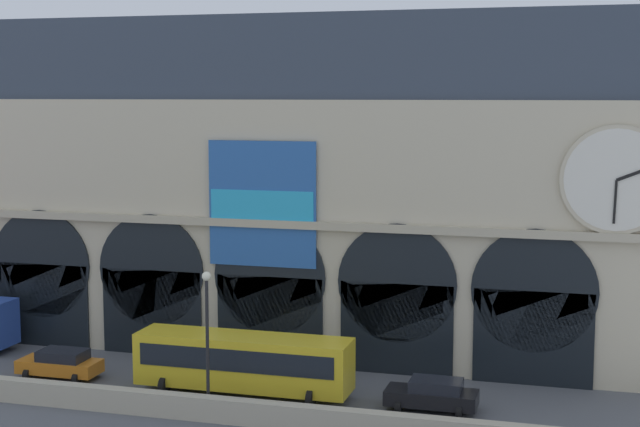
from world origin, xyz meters
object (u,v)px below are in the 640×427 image
(car_midwest, at_px, (60,363))
(bus_center, at_px, (243,361))
(car_mideast, at_px, (433,395))
(street_lamp_quayside, at_px, (207,324))

(car_midwest, distance_m, bus_center, 10.55)
(car_midwest, bearing_deg, car_mideast, 0.44)
(street_lamp_quayside, bearing_deg, car_midwest, 161.60)
(bus_center, relative_size, street_lamp_quayside, 1.59)
(car_midwest, height_order, bus_center, bus_center)
(bus_center, distance_m, street_lamp_quayside, 4.11)
(car_midwest, relative_size, bus_center, 0.40)
(car_midwest, bearing_deg, bus_center, -0.99)
(bus_center, distance_m, car_mideast, 9.60)
(car_mideast, bearing_deg, bus_center, -177.98)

